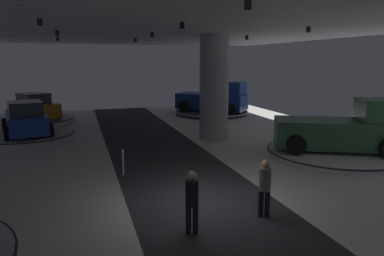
% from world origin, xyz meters
% --- Properties ---
extents(ground, '(24.00, 44.00, 0.06)m').
position_xyz_m(ground, '(0.00, 0.00, -0.02)').
color(ground, silver).
extents(ceiling_with_spotlights, '(24.00, 44.00, 0.39)m').
position_xyz_m(ceiling_with_spotlights, '(0.00, 0.00, 5.55)').
color(ceiling_with_spotlights, silver).
extents(column_right, '(1.54, 1.54, 5.50)m').
position_xyz_m(column_right, '(3.54, 8.28, 2.75)').
color(column_right, '#ADADB2').
rests_on(column_right, ground).
extents(display_platform_mid_right, '(5.98, 5.98, 0.23)m').
position_xyz_m(display_platform_mid_right, '(7.44, 3.28, 0.13)').
color(display_platform_mid_right, silver).
rests_on(display_platform_mid_right, ground).
extents(pickup_truck_mid_right, '(5.68, 4.40, 2.30)m').
position_xyz_m(pickup_truck_mid_right, '(7.73, 3.13, 1.17)').
color(pickup_truck_mid_right, '#2D5638').
rests_on(pickup_truck_mid_right, display_platform_mid_right).
extents(display_platform_deep_right, '(5.68, 5.68, 0.28)m').
position_xyz_m(display_platform_deep_right, '(6.46, 16.34, 0.16)').
color(display_platform_deep_right, '#333338').
rests_on(display_platform_deep_right, ground).
extents(pickup_truck_deep_right, '(5.33, 5.12, 2.30)m').
position_xyz_m(pickup_truck_deep_right, '(6.70, 16.12, 1.21)').
color(pickup_truck_deep_right, navy).
rests_on(pickup_truck_deep_right, display_platform_deep_right).
extents(display_platform_deep_left, '(5.08, 5.08, 0.32)m').
position_xyz_m(display_platform_deep_left, '(-6.31, 16.37, 0.18)').
color(display_platform_deep_left, '#B7B7BC').
rests_on(display_platform_deep_left, ground).
extents(display_car_deep_left, '(3.70, 4.53, 1.71)m').
position_xyz_m(display_car_deep_left, '(-6.30, 16.35, 1.08)').
color(display_car_deep_left, '#B77519').
rests_on(display_car_deep_left, display_platform_deep_left).
extents(display_platform_far_left, '(4.81, 4.81, 0.38)m').
position_xyz_m(display_platform_far_left, '(-6.08, 10.70, 0.21)').
color(display_platform_far_left, '#B7B7BC').
rests_on(display_platform_far_left, ground).
extents(display_car_far_left, '(2.88, 4.47, 1.71)m').
position_xyz_m(display_car_far_left, '(-6.07, 10.67, 1.14)').
color(display_car_far_left, navy).
rests_on(display_car_far_left, display_platform_far_left).
extents(visitor_walking_near, '(0.32, 0.32, 1.59)m').
position_xyz_m(visitor_walking_near, '(-0.90, -1.78, 0.91)').
color(visitor_walking_near, black).
rests_on(visitor_walking_near, ground).
extents(visitor_walking_far, '(0.32, 0.32, 1.59)m').
position_xyz_m(visitor_walking_far, '(1.24, -1.46, 0.91)').
color(visitor_walking_far, black).
rests_on(visitor_walking_far, ground).
extents(stanchion_a, '(0.28, 0.28, 1.01)m').
position_xyz_m(stanchion_a, '(-1.96, 3.16, 0.37)').
color(stanchion_a, '#333338').
rests_on(stanchion_a, ground).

